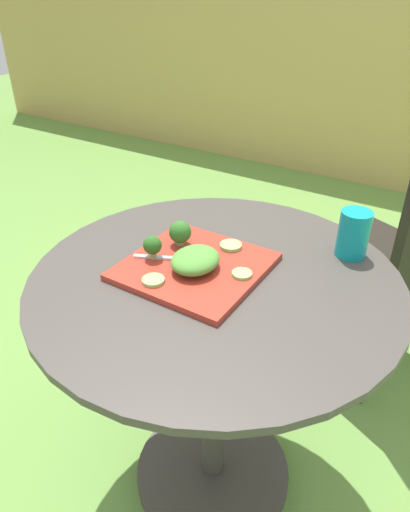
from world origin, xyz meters
TOP-DOWN VIEW (x-y plane):
  - ground_plane at (0.00, 0.00)m, footprint 12.00×12.00m
  - patio_table at (0.00, 0.00)m, footprint 0.80×0.80m
  - patio_chair at (0.28, 0.71)m, footprint 0.58×0.58m
  - salad_plate at (-0.05, -0.01)m, footprint 0.29×0.29m
  - drinking_glass at (0.22, 0.24)m, footprint 0.07×0.07m
  - fork at (-0.10, -0.01)m, footprint 0.15×0.08m
  - lettuce_mound at (-0.04, -0.02)m, footprint 0.10×0.12m
  - broccoli_floret_0 at (-0.12, 0.05)m, footprint 0.05×0.05m
  - broccoli_floret_1 at (-0.14, -0.04)m, footprint 0.04×0.04m
  - cucumber_slice_0 at (0.06, 0.01)m, footprint 0.04×0.04m
  - cucumber_slice_1 at (-0.02, 0.10)m, footprint 0.05×0.05m
  - cucumber_slice_2 at (-0.08, -0.11)m, footprint 0.05×0.05m

SIDE VIEW (x-z plane):
  - ground_plane at x=0.00m, z-range 0.00..0.00m
  - patio_table at x=0.00m, z-range 0.07..0.78m
  - patio_chair at x=0.28m, z-range 0.08..0.98m
  - salad_plate at x=-0.05m, z-range 0.71..0.73m
  - fork at x=-0.10m, z-range 0.73..0.73m
  - cucumber_slice_0 at x=0.06m, z-range 0.73..0.73m
  - cucumber_slice_2 at x=-0.08m, z-range 0.73..0.74m
  - cucumber_slice_1 at x=-0.02m, z-range 0.73..0.74m
  - lettuce_mound at x=-0.04m, z-range 0.73..0.77m
  - broccoli_floret_1 at x=-0.14m, z-range 0.73..0.79m
  - broccoli_floret_0 at x=-0.12m, z-range 0.73..0.79m
  - drinking_glass at x=0.22m, z-range 0.71..0.82m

